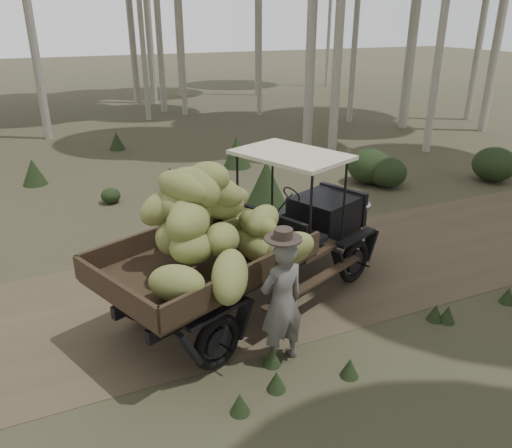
% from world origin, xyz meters
% --- Properties ---
extents(ground, '(120.00, 120.00, 0.00)m').
position_xyz_m(ground, '(0.00, 0.00, 0.00)').
color(ground, '#473D2B').
rests_on(ground, ground).
extents(dirt_track, '(70.00, 4.00, 0.01)m').
position_xyz_m(dirt_track, '(0.00, 0.00, 0.00)').
color(dirt_track, brown).
rests_on(dirt_track, ground).
extents(banana_truck, '(5.72, 3.88, 2.88)m').
position_xyz_m(banana_truck, '(0.99, -0.73, 1.65)').
color(banana_truck, black).
rests_on(banana_truck, ground).
extents(farmer, '(0.76, 0.58, 2.10)m').
position_xyz_m(farmer, '(1.16, -2.17, 1.00)').
color(farmer, '#5F5C57').
rests_on(farmer, ground).
extents(undergrowth, '(24.06, 23.01, 1.34)m').
position_xyz_m(undergrowth, '(-1.33, -0.43, 0.54)').
color(undergrowth, '#233319').
rests_on(undergrowth, ground).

